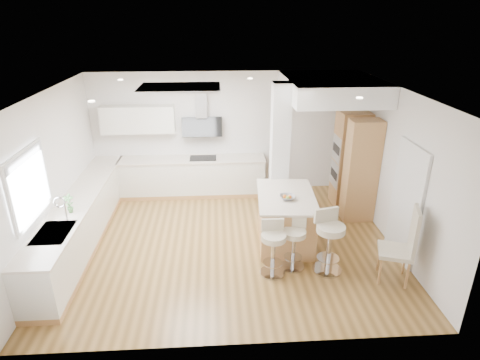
{
  "coord_description": "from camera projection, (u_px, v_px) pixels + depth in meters",
  "views": [
    {
      "loc": [
        -0.2,
        -6.47,
        4.0
      ],
      "look_at": [
        0.23,
        0.4,
        1.1
      ],
      "focal_mm": 30.0,
      "sensor_mm": 36.0,
      "label": 1
    }
  ],
  "objects": [
    {
      "name": "ground",
      "position": [
        229.0,
        242.0,
        7.51
      ],
      "size": [
        6.0,
        6.0,
        0.0
      ],
      "primitive_type": "plane",
      "color": "olive",
      "rests_on": "ground"
    },
    {
      "name": "ceiling",
      "position": [
        229.0,
        242.0,
        7.51
      ],
      "size": [
        6.0,
        5.0,
        0.02
      ],
      "primitive_type": "cube",
      "color": "white",
      "rests_on": "ground"
    },
    {
      "name": "wall_back",
      "position": [
        224.0,
        133.0,
        9.27
      ],
      "size": [
        6.0,
        0.04,
        2.8
      ],
      "primitive_type": "cube",
      "color": "silver",
      "rests_on": "ground"
    },
    {
      "name": "wall_left",
      "position": [
        51.0,
        177.0,
        6.79
      ],
      "size": [
        0.04,
        5.0,
        2.8
      ],
      "primitive_type": "cube",
      "color": "silver",
      "rests_on": "ground"
    },
    {
      "name": "wall_right",
      "position": [
        396.0,
        169.0,
        7.14
      ],
      "size": [
        0.04,
        5.0,
        2.8
      ],
      "primitive_type": "cube",
      "color": "silver",
      "rests_on": "ground"
    },
    {
      "name": "skylight",
      "position": [
        180.0,
        88.0,
        6.94
      ],
      "size": [
        4.1,
        2.1,
        0.06
      ],
      "color": "silver",
      "rests_on": "ground"
    },
    {
      "name": "window_left",
      "position": [
        28.0,
        182.0,
        5.85
      ],
      "size": [
        0.06,
        1.28,
        1.07
      ],
      "color": "silver",
      "rests_on": "ground"
    },
    {
      "name": "doorway_right",
      "position": [
        406.0,
        204.0,
        6.74
      ],
      "size": [
        0.05,
        1.0,
        2.1
      ],
      "color": "#494039",
      "rests_on": "ground"
    },
    {
      "name": "counter_left",
      "position": [
        82.0,
        219.0,
        7.39
      ],
      "size": [
        0.63,
        4.5,
        1.35
      ],
      "color": "tan",
      "rests_on": "ground"
    },
    {
      "name": "counter_back",
      "position": [
        185.0,
        167.0,
        9.23
      ],
      "size": [
        3.62,
        0.63,
        2.5
      ],
      "color": "tan",
      "rests_on": "ground"
    },
    {
      "name": "pillar",
      "position": [
        279.0,
        154.0,
        7.9
      ],
      "size": [
        0.35,
        0.35,
        2.8
      ],
      "color": "silver",
      "rests_on": "ground"
    },
    {
      "name": "soffit",
      "position": [
        331.0,
        88.0,
        7.91
      ],
      "size": [
        1.78,
        2.2,
        0.4
      ],
      "color": "white",
      "rests_on": "ground"
    },
    {
      "name": "oven_column",
      "position": [
        354.0,
        164.0,
        8.39
      ],
      "size": [
        0.63,
        1.21,
        2.1
      ],
      "color": "tan",
      "rests_on": "ground"
    },
    {
      "name": "peninsula",
      "position": [
        285.0,
        218.0,
        7.4
      ],
      "size": [
        1.12,
        1.61,
        1.01
      ],
      "rotation": [
        0.0,
        0.0,
        -0.07
      ],
      "color": "tan",
      "rests_on": "ground"
    },
    {
      "name": "bar_stool_a",
      "position": [
        273.0,
        245.0,
        6.44
      ],
      "size": [
        0.42,
        0.42,
        0.94
      ],
      "rotation": [
        0.0,
        0.0,
        0.0
      ],
      "color": "silver",
      "rests_on": "ground"
    },
    {
      "name": "bar_stool_b",
      "position": [
        294.0,
        241.0,
        6.62
      ],
      "size": [
        0.5,
        0.5,
        0.89
      ],
      "rotation": [
        0.0,
        0.0,
        -0.31
      ],
      "color": "silver",
      "rests_on": "ground"
    },
    {
      "name": "bar_stool_c",
      "position": [
        329.0,
        238.0,
        6.49
      ],
      "size": [
        0.59,
        0.59,
        1.08
      ],
      "rotation": [
        0.0,
        0.0,
        0.25
      ],
      "color": "silver",
      "rests_on": "ground"
    },
    {
      "name": "dining_chair",
      "position": [
        404.0,
        243.0,
        6.19
      ],
      "size": [
        0.63,
        0.63,
        1.29
      ],
      "rotation": [
        0.0,
        0.0,
        -0.32
      ],
      "color": "beige",
      "rests_on": "ground"
    }
  ]
}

